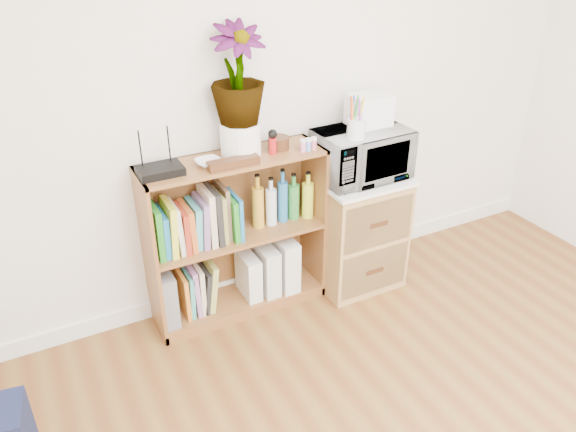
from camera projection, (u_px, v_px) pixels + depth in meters
skirting_board at (282, 271)px, 3.59m from camera, size 4.00×0.02×0.10m
bookshelf at (237, 237)px, 3.13m from camera, size 1.00×0.30×0.95m
wicker_unit at (355, 231)px, 3.44m from camera, size 0.50×0.45×0.70m
microwave at (362, 154)px, 3.18m from camera, size 0.52×0.36×0.28m
pen_cup at (356, 128)px, 2.99m from camera, size 0.10×0.10×0.11m
small_appliance at (369, 110)px, 3.15m from camera, size 0.22×0.18×0.17m
router at (160, 171)px, 2.72m from camera, size 0.22×0.15×0.04m
white_bowl at (208, 163)px, 2.81m from camera, size 0.13×0.13×0.03m
plant_pot at (241, 139)px, 2.90m from camera, size 0.21×0.21×0.18m
potted_plant at (238, 74)px, 2.73m from camera, size 0.28×0.28×0.49m
trinket_box at (233, 163)px, 2.80m from camera, size 0.27×0.07×0.04m
kokeshi_doll at (273, 146)px, 2.93m from camera, size 0.04×0.04×0.09m
wooden_bowl at (279, 143)px, 3.00m from camera, size 0.11×0.11×0.07m
paint_jars at (308, 146)px, 2.98m from camera, size 0.10×0.04×0.05m
file_box at (164, 295)px, 3.07m from camera, size 0.09×0.25×0.32m
magazine_holder_left at (249, 275)px, 3.28m from camera, size 0.08×0.21×0.27m
magazine_holder_mid at (266, 268)px, 3.32m from camera, size 0.09×0.24×0.30m
magazine_holder_right at (283, 261)px, 3.36m from camera, size 0.10×0.26×0.33m
cookbooks at (196, 221)px, 2.96m from camera, size 0.46×0.20×0.31m
liquor_bottles at (283, 199)px, 3.17m from camera, size 0.37×0.07×0.31m
lower_books at (197, 288)px, 3.16m from camera, size 0.20×0.19×0.30m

